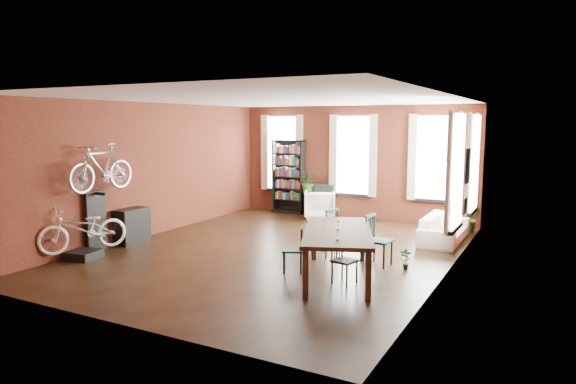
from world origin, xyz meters
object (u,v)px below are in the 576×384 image
Objects in this scene: cream_sofa at (444,224)px; dining_table at (338,254)px; dining_chair_d at (379,241)px; plant_stand at (310,204)px; white_armchair at (320,203)px; dining_chair_c at (345,260)px; bicycle_floor at (82,208)px; console_table at (132,226)px; bookshelf at (289,177)px; bike_trainer at (83,255)px; dining_chair_b at (325,232)px; dining_chair_a at (293,250)px.

dining_table is at bearing 163.58° from cream_sofa.
plant_stand is at bearing 45.45° from dining_chair_d.
dining_table is 2.89× the size of white_armchair.
dining_chair_c is at bearing -68.76° from dining_table.
bicycle_floor is at bearing -105.63° from plant_stand.
console_table is (-6.23, -3.50, -0.01)m from cream_sofa.
dining_chair_c is 0.46× the size of bicycle_floor.
bookshelf is 1.26× the size of bicycle_floor.
dining_chair_b is at bearing 31.37° from bike_trainer.
dining_table is 3.15× the size of console_table.
bicycle_floor is at bearing -99.71° from bookshelf.
bookshelf is at bearing 102.76° from bicycle_floor.
dining_chair_d is at bearing 102.95° from white_armchair.
dining_chair_b is at bearing -60.95° from plant_stand.
bookshelf is 1.44m from white_armchair.
cream_sofa is at bearing 39.00° from bike_trainer.
console_table is (-2.49, -4.79, -0.04)m from white_armchair.
dining_chair_b is 1.22× the size of dining_chair_c.
dining_chair_d is 1.72× the size of bike_trainer.
dining_chair_b is at bearing 141.10° from cream_sofa.
dining_chair_d is 6.10m from bookshelf.
console_table is (-0.10, 1.46, 0.32)m from bike_trainer.
cream_sofa is at bearing 136.20° from white_armchair.
plant_stand is at bearing -64.46° from white_armchair.
dining_chair_d is at bearing -50.91° from plant_stand.
bicycle_floor is at bearing -99.12° from dining_chair_a.
dining_chair_a is 5.38m from white_armchair.
dining_table is 1.58m from dining_chair_b.
dining_chair_b is at bearing -53.83° from bookshelf.
white_armchair is (1.21, -0.41, -0.66)m from bookshelf.
dining_chair_b reaches higher than dining_chair_c.
bike_trainer is (-5.25, -0.97, -0.32)m from dining_chair_c.
dining_chair_d reaches higher than dining_table.
dining_chair_d is at bearing 107.48° from dining_chair_a.
bike_trainer is 0.33× the size of bicycle_floor.
bike_trainer is 0.71× the size of console_table.
bookshelf is 3.39× the size of plant_stand.
cream_sofa is 2.60× the size of console_table.
bookshelf reaches higher than dining_chair_a.
console_table is at bearing -103.83° from bookshelf.
plant_stand is (-3.35, 5.69, -0.08)m from dining_chair_c.
bicycle_floor is (-4.14, -2.54, 0.55)m from dining_chair_b.
dining_chair_c is 6.61m from plant_stand.
white_armchair reaches higher than bike_trainer.
white_armchair is 1.35× the size of plant_stand.
console_table is (-1.28, -5.20, -0.70)m from bookshelf.
plant_stand is (2.00, 5.20, -0.08)m from console_table.
dining_chair_b is 3.10m from cream_sofa.
bicycle_floor is at bearing 171.82° from dining_table.
dining_table is 5.13m from console_table.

